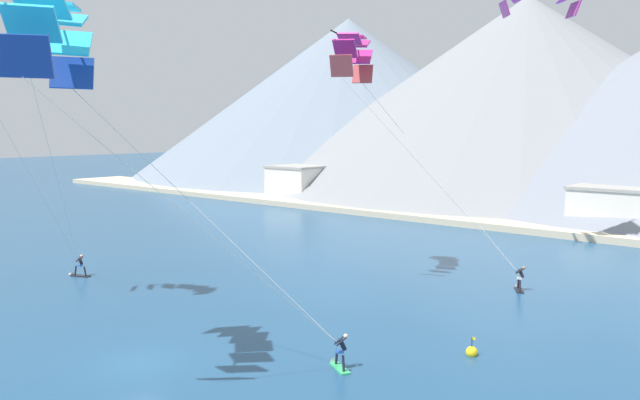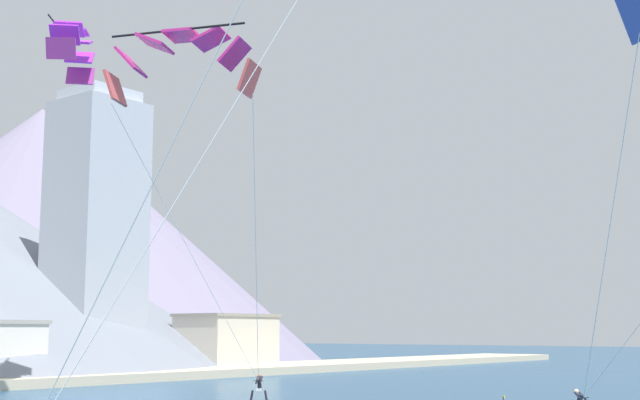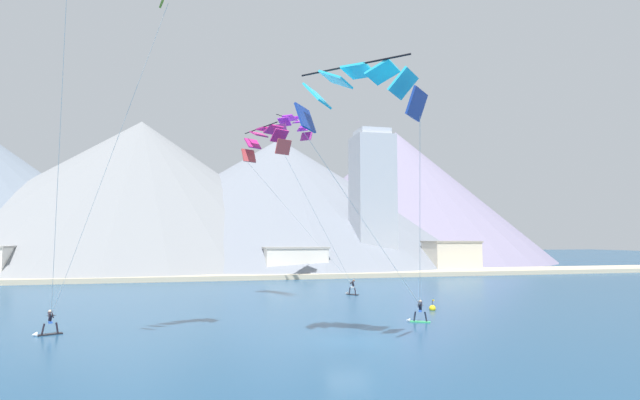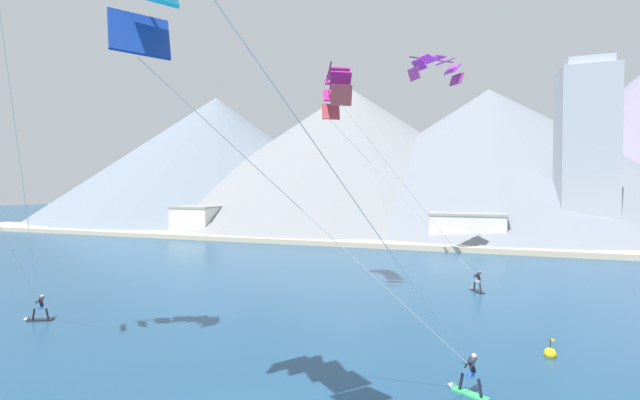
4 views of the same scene
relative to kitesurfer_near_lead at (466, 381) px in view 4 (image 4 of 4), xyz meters
The scene contains 13 objects.
kitesurfer_near_lead is the anchor object (origin of this frame).
kitesurfer_near_trail 18.04m from the kitesurfer_near_lead, 87.98° to the left, with size 1.24×1.70×1.72m.
kitesurfer_mid_center 24.96m from the kitesurfer_near_lead, behind, with size 1.75×1.08×1.62m.
parafoil_kite_near_trail 22.17m from the kitesurfer_near_lead, 125.48° to the left, with size 12.14×7.94×15.42m.
parafoil_kite_distant_high_outer 36.33m from the kitesurfer_near_lead, 96.59° to the left, with size 5.67×5.40×2.69m.
race_marker_buoy 6.43m from the kitesurfer_near_lead, 53.57° to the left, with size 0.56×0.56×1.02m.
shoreline_strip 44.30m from the kitesurfer_near_lead, 99.18° to the left, with size 180.00×10.00×0.70m, color beige.
shore_building_harbour_front 45.79m from the kitesurfer_near_lead, 90.25° to the left, with size 10.30×6.40×4.70m.
shore_building_promenade_mid 65.01m from the kitesurfer_near_lead, 134.20° to the left, with size 7.64×7.08×5.01m.
highrise_tower 55.35m from the kitesurfer_near_lead, 73.38° to the left, with size 7.00×7.00×26.05m.
mountain_peak_west_ridge 111.02m from the kitesurfer_near_lead, 127.91° to the left, with size 92.72×92.72×33.66m.
mountain_peak_east_shoulder 93.93m from the kitesurfer_near_lead, 108.03° to the left, with size 98.15×98.15×33.47m.
mountain_peak_far_spur 89.35m from the kitesurfer_near_lead, 87.36° to the left, with size 97.72×97.72×30.83m.
Camera 4 is at (7.16, -12.11, 8.10)m, focal length 24.00 mm.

